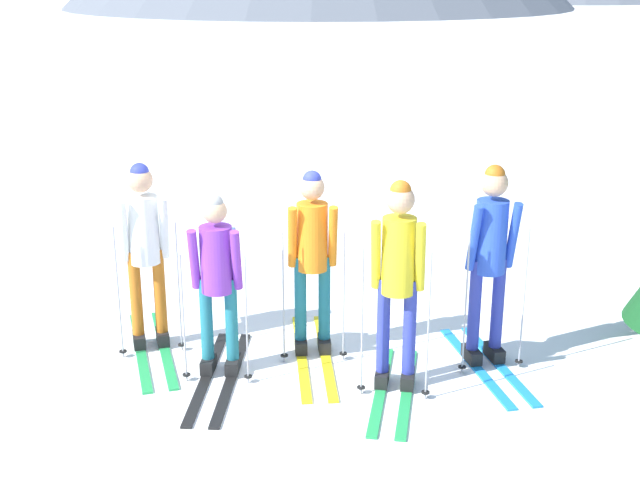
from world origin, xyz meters
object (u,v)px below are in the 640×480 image
skier_in_purple (217,276)px  skier_in_yellow (398,272)px  skier_in_orange (312,256)px  skier_in_blue (490,255)px  skier_in_white (144,245)px

skier_in_purple → skier_in_yellow: size_ratio=0.97×
skier_in_purple → skier_in_orange: bearing=37.9°
skier_in_purple → skier_in_blue: (2.27, 0.69, 0.12)m
skier_in_white → skier_in_purple: skier_in_white is taller
skier_in_white → skier_in_purple: 0.91m
skier_in_white → skier_in_blue: bearing=5.9°
skier_in_white → skier_in_yellow: 2.39m
skier_in_purple → skier_in_orange: skier_in_orange is taller
skier_in_white → skier_in_orange: skier_in_white is taller
skier_in_yellow → skier_in_blue: size_ratio=0.99×
skier_in_orange → skier_in_white: bearing=-173.4°
skier_in_purple → skier_in_yellow: 1.55m
skier_in_white → skier_in_orange: size_ratio=1.00×
skier_in_purple → skier_in_blue: bearing=17.0°
skier_in_purple → skier_in_orange: (0.71, 0.55, 0.04)m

